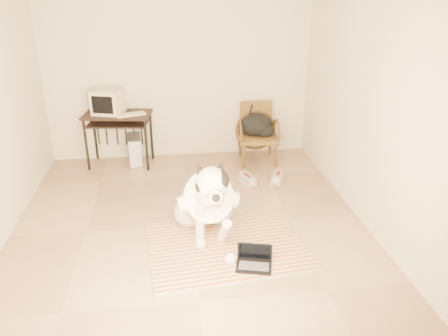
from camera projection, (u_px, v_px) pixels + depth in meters
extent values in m
plane|color=#9E7F60|center=(190.00, 225.00, 5.04)|extent=(4.50, 4.50, 0.00)
plane|color=beige|center=(179.00, 71.00, 6.56)|extent=(4.50, 0.00, 4.50)
plane|color=beige|center=(206.00, 223.00, 2.46)|extent=(4.50, 0.00, 4.50)
plane|color=beige|center=(370.00, 105.00, 4.74)|extent=(0.00, 4.50, 4.50)
cube|color=#CB4F20|center=(239.00, 274.00, 4.18)|extent=(1.65, 0.42, 0.02)
cube|color=#467231|center=(232.00, 259.00, 4.41)|extent=(1.65, 0.42, 0.02)
cube|color=#6F397B|center=(227.00, 246.00, 4.63)|extent=(1.65, 0.42, 0.02)
cube|color=gold|center=(221.00, 234.00, 4.85)|extent=(1.65, 0.42, 0.02)
cube|color=#B7AF8E|center=(216.00, 222.00, 5.08)|extent=(1.65, 0.42, 0.02)
sphere|color=silver|center=(189.00, 212.00, 4.97)|extent=(0.35, 0.35, 0.35)
sphere|color=silver|center=(218.00, 209.00, 5.03)|extent=(0.35, 0.35, 0.35)
ellipsoid|color=silver|center=(204.00, 209.00, 4.98)|extent=(0.43, 0.39, 0.35)
ellipsoid|color=silver|center=(207.00, 199.00, 4.69)|extent=(0.49, 0.83, 0.75)
cylinder|color=silver|center=(206.00, 198.00, 4.71)|extent=(0.56, 0.71, 0.69)
sphere|color=silver|center=(210.00, 194.00, 4.43)|extent=(0.29, 0.29, 0.29)
sphere|color=silver|center=(212.00, 183.00, 4.25)|extent=(0.32, 0.32, 0.32)
ellipsoid|color=black|center=(216.00, 180.00, 4.26)|extent=(0.25, 0.28, 0.23)
cylinder|color=silver|center=(214.00, 194.00, 4.15)|extent=(0.15, 0.18, 0.13)
sphere|color=black|center=(216.00, 198.00, 4.07)|extent=(0.08, 0.08, 0.08)
cone|color=black|center=(200.00, 169.00, 4.25)|extent=(0.16, 0.17, 0.20)
cone|color=black|center=(221.00, 167.00, 4.29)|extent=(0.16, 0.17, 0.20)
torus|color=white|center=(210.00, 190.00, 4.39)|extent=(0.29, 0.17, 0.26)
cylinder|color=silver|center=(200.00, 226.00, 4.53)|extent=(0.11, 0.15, 0.48)
cylinder|color=silver|center=(224.00, 233.00, 4.46)|extent=(0.13, 0.44, 0.49)
sphere|color=silver|center=(201.00, 244.00, 4.59)|extent=(0.12, 0.12, 0.12)
sphere|color=silver|center=(231.00, 259.00, 4.33)|extent=(0.13, 0.13, 0.13)
cone|color=black|center=(198.00, 208.00, 5.31)|extent=(0.26, 0.48, 0.12)
cube|color=black|center=(254.00, 266.00, 4.27)|extent=(0.39, 0.32, 0.02)
cube|color=#49494B|center=(254.00, 266.00, 4.26)|extent=(0.32, 0.21, 0.00)
cube|color=black|center=(255.00, 251.00, 4.30)|extent=(0.35, 0.17, 0.22)
cube|color=black|center=(255.00, 251.00, 4.29)|extent=(0.31, 0.14, 0.20)
cube|color=black|center=(117.00, 115.00, 6.40)|extent=(1.03, 0.66, 0.03)
cube|color=black|center=(118.00, 124.00, 6.40)|extent=(0.91, 0.54, 0.02)
cylinder|color=black|center=(86.00, 145.00, 6.36)|extent=(0.04, 0.04, 0.77)
cylinder|color=black|center=(95.00, 135.00, 6.77)|extent=(0.04, 0.04, 0.77)
cylinder|color=black|center=(146.00, 146.00, 6.35)|extent=(0.04, 0.04, 0.77)
cylinder|color=black|center=(151.00, 136.00, 6.76)|extent=(0.04, 0.04, 0.77)
cube|color=beige|center=(108.00, 102.00, 6.33)|extent=(0.49, 0.47, 0.35)
cube|color=black|center=(102.00, 105.00, 6.16)|extent=(0.30, 0.11, 0.25)
cube|color=beige|center=(131.00, 114.00, 6.30)|extent=(0.44, 0.28, 0.03)
cube|color=#49494B|center=(135.00, 149.00, 6.69)|extent=(0.24, 0.47, 0.43)
cube|color=silver|center=(136.00, 155.00, 6.48)|extent=(0.18, 0.03, 0.41)
cube|color=brown|center=(258.00, 137.00, 6.66)|extent=(0.61, 0.59, 0.06)
cylinder|color=#3D2810|center=(258.00, 135.00, 6.65)|extent=(0.54, 0.54, 0.04)
cube|color=brown|center=(256.00, 115.00, 6.79)|extent=(0.50, 0.07, 0.44)
cylinder|color=#3D2810|center=(244.00, 157.00, 6.51)|extent=(0.04, 0.04, 0.36)
cylinder|color=#3D2810|center=(240.00, 145.00, 6.95)|extent=(0.04, 0.04, 0.36)
cylinder|color=#3D2810|center=(276.00, 156.00, 6.54)|extent=(0.04, 0.04, 0.36)
cylinder|color=#3D2810|center=(270.00, 144.00, 6.98)|extent=(0.04, 0.04, 0.36)
ellipsoid|color=black|center=(256.00, 125.00, 6.58)|extent=(0.50, 0.41, 0.37)
ellipsoid|color=black|center=(265.00, 131.00, 6.56)|extent=(0.31, 0.25, 0.21)
cube|color=silver|center=(247.00, 182.00, 6.08)|extent=(0.22, 0.35, 0.03)
cube|color=#97969B|center=(247.00, 179.00, 6.06)|extent=(0.22, 0.34, 0.10)
cube|color=maroon|center=(248.00, 176.00, 6.04)|extent=(0.10, 0.17, 0.02)
cube|color=silver|center=(278.00, 180.00, 6.14)|extent=(0.26, 0.35, 0.03)
cube|color=#97969B|center=(278.00, 177.00, 6.12)|extent=(0.25, 0.34, 0.10)
cube|color=maroon|center=(278.00, 174.00, 6.10)|extent=(0.12, 0.17, 0.02)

